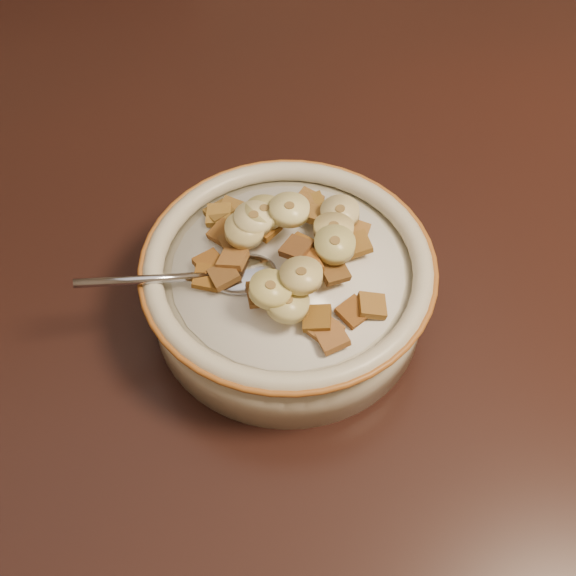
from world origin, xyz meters
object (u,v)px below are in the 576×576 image
object	(u,v)px
table	(244,197)
spoon	(243,274)
chair	(99,91)
cereal_bowl	(288,291)

from	to	relation	value
table	spoon	bearing A→B (deg)	-109.65
chair	spoon	distance (m)	0.75
cereal_bowl	chair	bearing A→B (deg)	95.54
table	cereal_bowl	world-z (taller)	cereal_bowl
chair	spoon	world-z (taller)	chair
spoon	chair	bearing A→B (deg)	-167.53
chair	cereal_bowl	size ratio (longest dim) A/B	4.53
chair	spoon	size ratio (longest dim) A/B	18.89
cereal_bowl	spoon	size ratio (longest dim) A/B	4.17
table	cereal_bowl	size ratio (longest dim) A/B	6.40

